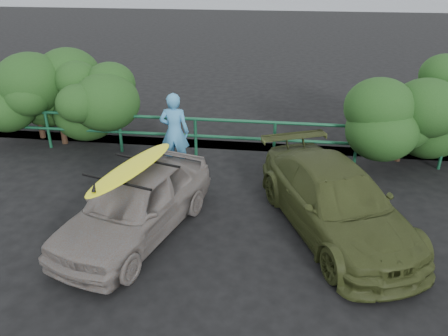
{
  "coord_description": "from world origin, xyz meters",
  "views": [
    {
      "loc": [
        1.1,
        -5.17,
        4.64
      ],
      "look_at": [
        0.08,
        2.4,
        0.95
      ],
      "focal_mm": 35.0,
      "sensor_mm": 36.0,
      "label": 1
    }
  ],
  "objects_px": {
    "guardrail": "(235,139)",
    "man": "(175,132)",
    "sedan": "(136,203)",
    "olive_vehicle": "(336,201)",
    "surfboard": "(132,168)"
  },
  "relations": [
    {
      "from": "sedan",
      "to": "olive_vehicle",
      "type": "height_order",
      "value": "sedan"
    },
    {
      "from": "sedan",
      "to": "man",
      "type": "height_order",
      "value": "man"
    },
    {
      "from": "guardrail",
      "to": "olive_vehicle",
      "type": "xyz_separation_m",
      "value": [
        2.21,
        -3.01,
        0.09
      ]
    },
    {
      "from": "olive_vehicle",
      "to": "surfboard",
      "type": "height_order",
      "value": "surfboard"
    },
    {
      "from": "guardrail",
      "to": "man",
      "type": "distance_m",
      "value": 1.62
    },
    {
      "from": "sedan",
      "to": "man",
      "type": "xyz_separation_m",
      "value": [
        0.06,
        2.81,
        0.31
      ]
    },
    {
      "from": "sedan",
      "to": "olive_vehicle",
      "type": "distance_m",
      "value": 3.66
    },
    {
      "from": "guardrail",
      "to": "sedan",
      "type": "xyz_separation_m",
      "value": [
        -1.4,
        -3.62,
        0.11
      ]
    },
    {
      "from": "olive_vehicle",
      "to": "man",
      "type": "xyz_separation_m",
      "value": [
        -3.54,
        2.2,
        0.33
      ]
    },
    {
      "from": "olive_vehicle",
      "to": "sedan",
      "type": "bearing_deg",
      "value": 166.53
    },
    {
      "from": "guardrail",
      "to": "olive_vehicle",
      "type": "relative_size",
      "value": 3.31
    },
    {
      "from": "guardrail",
      "to": "surfboard",
      "type": "xyz_separation_m",
      "value": [
        -1.4,
        -3.62,
        0.83
      ]
    },
    {
      "from": "sedan",
      "to": "man",
      "type": "bearing_deg",
      "value": 105.13
    },
    {
      "from": "guardrail",
      "to": "surfboard",
      "type": "relative_size",
      "value": 5.82
    },
    {
      "from": "man",
      "to": "surfboard",
      "type": "relative_size",
      "value": 0.79
    }
  ]
}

